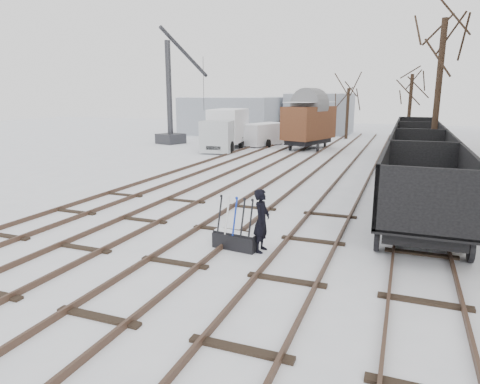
% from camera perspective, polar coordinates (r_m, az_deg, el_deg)
% --- Properties ---
extents(ground, '(120.00, 120.00, 0.00)m').
position_cam_1_polar(ground, '(11.40, -8.69, -9.42)').
color(ground, white).
rests_on(ground, ground).
extents(tracks, '(13.90, 52.00, 0.16)m').
position_cam_1_polar(tracks, '(23.78, 7.85, 2.49)').
color(tracks, black).
rests_on(tracks, ground).
extents(shed_left, '(10.00, 8.00, 4.10)m').
position_cam_1_polar(shed_left, '(48.75, -0.95, 10.18)').
color(shed_left, '#9097A2').
rests_on(shed_left, ground).
extents(shed_right, '(7.00, 6.00, 4.50)m').
position_cam_1_polar(shed_right, '(50.03, 10.58, 10.27)').
color(shed_right, '#9097A2').
rests_on(shed_right, ground).
extents(ground_frame, '(1.34, 0.59, 1.49)m').
position_cam_1_polar(ground_frame, '(12.21, -0.65, -6.33)').
color(ground_frame, black).
rests_on(ground_frame, ground).
extents(worker, '(0.44, 0.66, 1.78)m').
position_cam_1_polar(worker, '(11.87, 2.90, -3.84)').
color(worker, black).
rests_on(worker, ground).
extents(freight_wagon_a, '(2.56, 6.41, 2.62)m').
position_cam_1_polar(freight_wagon_a, '(14.45, 23.17, -1.39)').
color(freight_wagon_a, black).
rests_on(freight_wagon_a, ground).
extents(freight_wagon_b, '(2.56, 6.41, 2.62)m').
position_cam_1_polar(freight_wagon_b, '(20.73, 22.72, 2.69)').
color(freight_wagon_b, black).
rests_on(freight_wagon_b, ground).
extents(freight_wagon_c, '(2.56, 6.41, 2.62)m').
position_cam_1_polar(freight_wagon_c, '(27.07, 22.48, 4.87)').
color(freight_wagon_c, black).
rests_on(freight_wagon_c, ground).
extents(freight_wagon_d, '(2.56, 6.41, 2.62)m').
position_cam_1_polar(freight_wagon_d, '(33.43, 22.34, 6.22)').
color(freight_wagon_d, black).
rests_on(freight_wagon_d, ground).
extents(box_van_wagon, '(3.93, 5.46, 3.76)m').
position_cam_1_polar(box_van_wagon, '(35.14, 9.18, 9.23)').
color(box_van_wagon, black).
rests_on(box_van_wagon, ground).
extents(lorry, '(2.93, 7.22, 3.18)m').
position_cam_1_polar(lorry, '(34.54, -1.91, 8.41)').
color(lorry, black).
rests_on(lorry, ground).
extents(panel_van, '(3.10, 4.68, 1.91)m').
position_cam_1_polar(panel_van, '(37.36, 3.17, 7.74)').
color(panel_van, silver).
rests_on(panel_van, ground).
extents(crane, '(2.53, 5.98, 10.03)m').
position_cam_1_polar(crane, '(39.34, -9.16, 10.25)').
color(crane, '#2B2B30').
rests_on(crane, ground).
extents(tree_near, '(0.30, 0.30, 7.89)m').
position_cam_1_polar(tree_near, '(23.85, 24.78, 10.85)').
color(tree_near, black).
rests_on(tree_near, ground).
extents(tree_far_left, '(0.30, 0.30, 4.95)m').
position_cam_1_polar(tree_far_left, '(44.20, 14.12, 10.09)').
color(tree_far_left, black).
rests_on(tree_far_left, ground).
extents(tree_far_right, '(0.30, 0.30, 6.04)m').
position_cam_1_polar(tree_far_right, '(40.44, 21.66, 10.13)').
color(tree_far_right, black).
rests_on(tree_far_right, ground).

